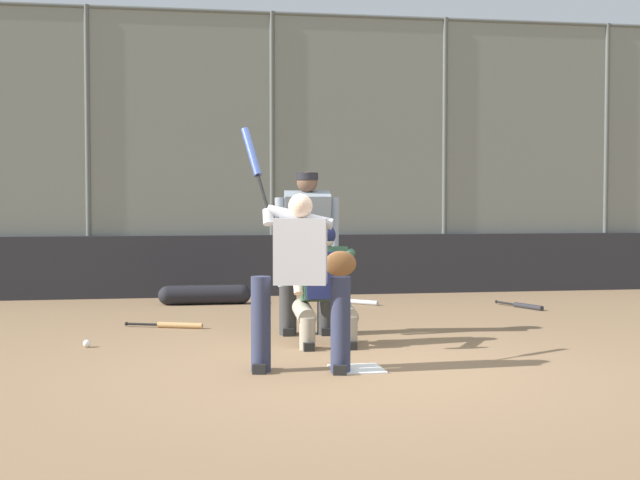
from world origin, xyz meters
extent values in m
plane|color=#846647|center=(0.00, 0.00, 0.00)|extent=(160.00, 160.00, 0.00)
cube|color=white|center=(0.00, 0.00, 0.01)|extent=(0.43, 0.43, 0.01)
cylinder|color=#515651|center=(-5.41, -6.13, 2.13)|extent=(0.08, 0.08, 4.26)
cylinder|color=#515651|center=(-2.70, -6.13, 2.13)|extent=(0.08, 0.08, 4.26)
cylinder|color=#515651|center=(0.00, -6.13, 2.13)|extent=(0.08, 0.08, 4.26)
cylinder|color=#515651|center=(2.70, -6.13, 2.13)|extent=(0.08, 0.08, 4.26)
cube|color=gray|center=(0.00, -6.13, 2.13)|extent=(21.63, 0.01, 4.26)
cylinder|color=#515651|center=(0.00, -6.13, 4.23)|extent=(21.63, 0.06, 0.06)
cube|color=#28282D|center=(0.00, -6.03, 0.46)|extent=(21.20, 0.18, 0.91)
cube|color=slate|center=(3.59, -8.70, 0.06)|extent=(15.14, 3.05, 0.12)
cube|color=slate|center=(3.59, -7.60, 0.22)|extent=(15.14, 0.55, 0.44)
cube|color=#B7BABC|center=(3.59, -7.60, 0.48)|extent=(15.14, 0.24, 0.08)
cube|color=slate|center=(3.59, -8.15, 0.38)|extent=(15.14, 0.55, 0.76)
cube|color=#B7BABC|center=(3.59, -8.15, 0.80)|extent=(15.14, 0.24, 0.08)
cube|color=slate|center=(3.59, -8.70, 0.54)|extent=(15.14, 0.55, 1.08)
cube|color=#B7BABC|center=(3.59, -8.70, 1.12)|extent=(15.14, 0.24, 0.08)
cube|color=slate|center=(3.59, -9.25, 0.70)|extent=(15.14, 0.55, 1.40)
cube|color=#B7BABC|center=(3.59, -9.25, 1.44)|extent=(15.14, 0.24, 0.08)
cube|color=slate|center=(3.59, -9.80, 0.86)|extent=(15.14, 0.55, 1.72)
cube|color=#B7BABC|center=(3.59, -9.80, 1.76)|extent=(15.14, 0.24, 0.08)
cylinder|color=#2D334C|center=(0.16, 0.10, 0.40)|extent=(0.17, 0.17, 0.79)
cube|color=black|center=(0.16, 0.10, 0.04)|extent=(0.17, 0.30, 0.08)
cylinder|color=#2D334C|center=(0.80, -0.05, 0.40)|extent=(0.17, 0.17, 0.79)
cube|color=black|center=(0.80, -0.05, 0.04)|extent=(0.17, 0.30, 0.08)
cube|color=#B7B7BC|center=(0.48, 0.02, 1.00)|extent=(0.48, 0.34, 0.55)
sphere|color=beige|center=(0.48, 0.02, 1.38)|extent=(0.20, 0.20, 0.20)
cylinder|color=#B7B7BC|center=(0.48, 0.00, 1.28)|extent=(0.56, 0.26, 0.21)
cylinder|color=#B7B7BC|center=(0.74, -0.06, 1.28)|extent=(0.10, 0.14, 0.15)
sphere|color=black|center=(0.74, -0.09, 1.34)|extent=(0.04, 0.04, 0.04)
cylinder|color=black|center=(0.77, -0.17, 1.49)|extent=(0.10, 0.21, 0.31)
cylinder|color=#334789|center=(0.85, -0.38, 1.84)|extent=(0.17, 0.32, 0.44)
cylinder|color=gray|center=(-0.16, -1.08, 0.15)|extent=(0.15, 0.15, 0.31)
cylinder|color=gray|center=(-0.16, -1.28, 0.33)|extent=(0.18, 0.47, 0.24)
cube|color=black|center=(-0.16, -1.08, 0.04)|extent=(0.10, 0.26, 0.08)
cylinder|color=gray|center=(0.25, -1.07, 0.15)|extent=(0.15, 0.15, 0.31)
cylinder|color=gray|center=(0.26, -1.27, 0.33)|extent=(0.18, 0.47, 0.24)
cube|color=black|center=(0.25, -1.07, 0.04)|extent=(0.10, 0.26, 0.08)
cube|color=#2D5138|center=(0.05, -1.32, 0.70)|extent=(0.45, 0.36, 0.56)
cube|color=#191E47|center=(0.05, -1.17, 0.70)|extent=(0.40, 0.14, 0.46)
sphere|color=beige|center=(0.05, -1.32, 1.05)|extent=(0.21, 0.21, 0.21)
sphere|color=#191E47|center=(0.05, -1.32, 1.08)|extent=(0.23, 0.23, 0.23)
cylinder|color=#2D5138|center=(-0.12, -1.08, 0.87)|extent=(0.29, 0.53, 0.16)
ellipsoid|color=brown|center=(-0.02, -0.83, 0.84)|extent=(0.30, 0.10, 0.24)
cylinder|color=beige|center=(0.32, -1.32, 0.72)|extent=(0.09, 0.31, 0.45)
cylinder|color=#333333|center=(-0.09, -2.01, 0.44)|extent=(0.18, 0.18, 0.88)
cube|color=black|center=(-0.09, -2.01, 0.04)|extent=(0.14, 0.29, 0.08)
cylinder|color=#333333|center=(0.31, -2.05, 0.44)|extent=(0.18, 0.18, 0.88)
cube|color=black|center=(0.31, -2.05, 0.04)|extent=(0.14, 0.29, 0.08)
cube|color=gray|center=(0.12, -1.97, 1.19)|extent=(0.51, 0.46, 0.67)
sphere|color=brown|center=(0.12, -1.97, 1.62)|extent=(0.22, 0.22, 0.22)
cylinder|color=black|center=(0.12, -1.97, 1.68)|extent=(0.23, 0.23, 0.08)
cylinder|color=gray|center=(-0.15, -1.88, 0.99)|extent=(0.17, 0.25, 0.94)
cylinder|color=gray|center=(0.40, -1.93, 0.99)|extent=(0.13, 0.24, 0.94)
sphere|color=black|center=(-2.90, -4.36, 0.03)|extent=(0.04, 0.04, 0.04)
cylinder|color=black|center=(-2.96, -4.18, 0.03)|extent=(0.15, 0.36, 0.03)
cylinder|color=#28282D|center=(-3.11, -3.77, 0.03)|extent=(0.24, 0.50, 0.07)
sphere|color=black|center=(-0.64, -5.01, 0.03)|extent=(0.04, 0.04, 0.04)
cylinder|color=black|center=(-0.76, -4.89, 0.03)|extent=(0.27, 0.25, 0.03)
cylinder|color=#B7BCC1|center=(-1.06, -4.62, 0.03)|extent=(0.39, 0.36, 0.07)
sphere|color=black|center=(2.03, -2.95, 0.03)|extent=(0.04, 0.04, 0.04)
cylinder|color=black|center=(1.85, -2.89, 0.03)|extent=(0.36, 0.16, 0.03)
cylinder|color=tan|center=(1.43, -2.73, 0.03)|extent=(0.51, 0.25, 0.07)
sphere|color=white|center=(2.34, -1.56, 0.04)|extent=(0.07, 0.07, 0.07)
cylinder|color=black|center=(1.07, -5.00, 0.13)|extent=(1.01, 0.27, 0.27)
sphere|color=black|center=(0.56, -5.00, 0.13)|extent=(0.26, 0.26, 0.26)
sphere|color=black|center=(1.57, -5.00, 0.13)|extent=(0.26, 0.26, 0.26)
camera|label=1|loc=(1.56, 7.27, 1.41)|focal=50.00mm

